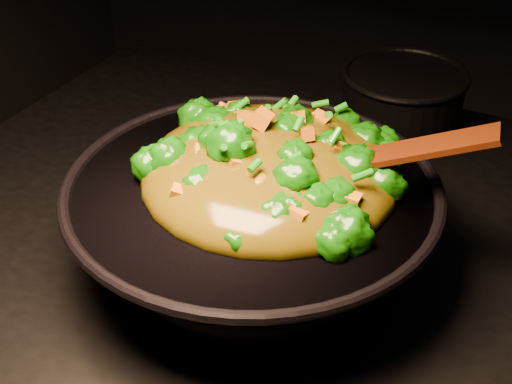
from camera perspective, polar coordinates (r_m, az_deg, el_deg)
The scene contains 4 objects.
wok at distance 0.88m, azimuth -0.29°, elevation -2.82°, with size 0.44×0.44×0.12m, color black, non-canonical shape.
stir_fry at distance 0.83m, azimuth 1.13°, elevation 4.16°, with size 0.31×0.31×0.11m, color #125B06, non-canonical shape.
spatula at distance 0.82m, azimuth 9.52°, elevation 2.80°, with size 0.28×0.04×0.01m, color #3D1907.
back_pot at distance 1.20m, azimuth 11.60°, elevation 7.05°, with size 0.19×0.19×0.11m, color black.
Camera 1 is at (0.27, -0.72, 1.50)m, focal length 50.00 mm.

